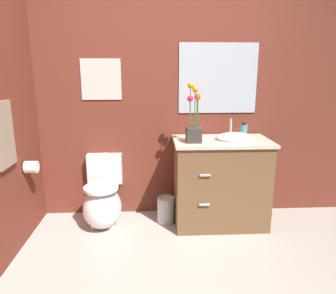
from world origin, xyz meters
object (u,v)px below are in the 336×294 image
(toilet_paper_roll, at_px, (31,167))
(wall_poster, at_px, (101,79))
(trash_bin, at_px, (166,210))
(soap_bottle, at_px, (244,131))
(vanity_cabinet, at_px, (220,181))
(flower_vase, at_px, (194,125))
(hanging_towel, at_px, (4,135))
(wall_mirror, at_px, (218,78))
(toilet, at_px, (103,202))

(toilet_paper_roll, bearing_deg, wall_poster, 37.99)
(toilet_paper_roll, bearing_deg, trash_bin, 9.35)
(soap_bottle, bearing_deg, vanity_cabinet, -156.83)
(flower_vase, distance_m, wall_poster, 1.05)
(vanity_cabinet, xyz_separation_m, trash_bin, (-0.55, 0.03, -0.31))
(trash_bin, xyz_separation_m, hanging_towel, (-1.29, -0.53, 0.91))
(trash_bin, bearing_deg, wall_poster, 157.75)
(vanity_cabinet, relative_size, hanging_towel, 2.03)
(trash_bin, relative_size, toilet_paper_roll, 2.47)
(soap_bottle, distance_m, wall_mirror, 0.59)
(vanity_cabinet, distance_m, flower_vase, 0.67)
(hanging_towel, bearing_deg, toilet_paper_roll, 80.34)
(soap_bottle, distance_m, hanging_towel, 2.16)
(hanging_towel, relative_size, toilet_paper_roll, 4.73)
(soap_bottle, bearing_deg, wall_poster, 172.28)
(soap_bottle, bearing_deg, flower_vase, -160.46)
(wall_poster, xyz_separation_m, wall_mirror, (1.18, 0.00, 0.01))
(toilet, height_order, wall_poster, wall_poster)
(soap_bottle, bearing_deg, toilet, -176.98)
(trash_bin, xyz_separation_m, wall_mirror, (0.54, 0.26, 1.31))
(wall_poster, bearing_deg, toilet_paper_roll, -142.01)
(toilet, relative_size, flower_vase, 1.25)
(vanity_cabinet, relative_size, wall_mirror, 1.32)
(vanity_cabinet, bearing_deg, toilet_paper_roll, -174.54)
(hanging_towel, bearing_deg, wall_mirror, 23.27)
(trash_bin, distance_m, wall_mirror, 1.44)
(toilet_paper_roll, bearing_deg, flower_vase, 3.22)
(wall_mirror, bearing_deg, soap_bottle, -38.84)
(toilet, relative_size, toilet_paper_roll, 6.27)
(vanity_cabinet, height_order, toilet_paper_roll, vanity_cabinet)
(vanity_cabinet, relative_size, trash_bin, 3.88)
(soap_bottle, xyz_separation_m, toilet_paper_roll, (-2.01, -0.27, -0.26))
(wall_mirror, bearing_deg, wall_poster, 180.00)
(vanity_cabinet, relative_size, soap_bottle, 6.93)
(vanity_cabinet, bearing_deg, wall_mirror, 90.52)
(wall_poster, height_order, wall_mirror, wall_mirror)
(toilet, distance_m, hanging_towel, 1.16)
(wall_poster, relative_size, toilet_paper_roll, 3.67)
(toilet, xyz_separation_m, soap_bottle, (1.42, 0.07, 0.70))
(toilet, distance_m, wall_poster, 1.23)
(toilet, height_order, hanging_towel, hanging_towel)
(trash_bin, xyz_separation_m, wall_poster, (-0.64, 0.26, 1.31))
(flower_vase, height_order, wall_mirror, wall_mirror)
(toilet, height_order, trash_bin, toilet)
(trash_bin, height_order, wall_mirror, wall_mirror)
(wall_mirror, xyz_separation_m, hanging_towel, (-1.83, -0.79, -0.40))
(toilet_paper_roll, bearing_deg, wall_mirror, 14.64)
(vanity_cabinet, distance_m, trash_bin, 0.63)
(soap_bottle, relative_size, wall_poster, 0.38)
(wall_poster, distance_m, wall_mirror, 1.18)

